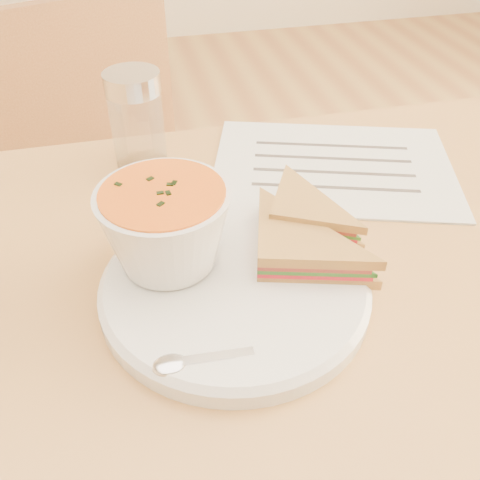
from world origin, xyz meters
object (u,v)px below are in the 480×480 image
object	(u,v)px
soup_bowl	(166,231)
condiment_shaker	(137,121)
chair_far	(136,234)
plate	(235,288)

from	to	relation	value
soup_bowl	condiment_shaker	world-z (taller)	condiment_shaker
chair_far	soup_bowl	size ratio (longest dim) A/B	6.84
chair_far	soup_bowl	world-z (taller)	same
chair_far	plate	world-z (taller)	chair_far
chair_far	soup_bowl	distance (m)	0.63
chair_far	condiment_shaker	distance (m)	0.47
chair_far	condiment_shaker	bearing A→B (deg)	74.33
plate	condiment_shaker	bearing A→B (deg)	103.34
chair_far	plate	bearing A→B (deg)	78.50
chair_far	plate	xyz separation A→B (m)	(0.09, -0.53, 0.33)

